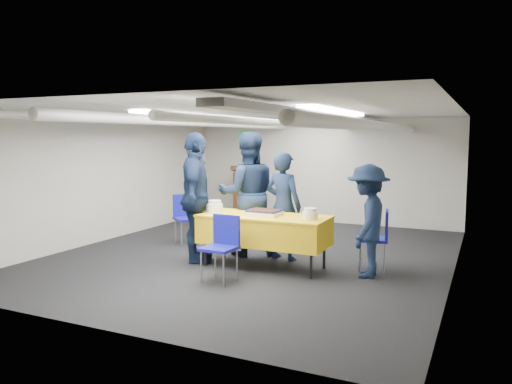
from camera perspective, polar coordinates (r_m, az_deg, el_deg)
ground at (r=8.15m, az=-0.14°, el=-7.18°), size 7.00×7.00×0.00m
room_shell at (r=8.26m, az=1.65°, el=5.69°), size 6.00×7.00×2.30m
serving_table at (r=7.28m, az=0.93°, el=-4.32°), size 1.88×0.82×0.77m
sheet_cake at (r=7.24m, az=0.94°, el=-2.35°), size 0.48×0.37×0.09m
plate_stack_left at (r=7.54m, az=-4.71°, el=-1.69°), size 0.23×0.23×0.18m
plate_stack_right at (r=6.92m, az=6.21°, el=-2.53°), size 0.21×0.21×0.16m
podium at (r=11.44m, az=-0.90°, el=-0.14°), size 0.62×0.53×1.25m
chair_near at (r=6.64m, az=-3.86°, el=-5.61°), size 0.44×0.44×0.87m
chair_right at (r=7.33m, az=13.85°, el=-4.65°), size 0.49×0.49×0.87m
chair_left at (r=9.06m, az=-8.03°, el=-2.44°), size 0.59×0.59×0.87m
sailor_a at (r=7.72m, az=3.14°, el=-1.59°), size 0.68×0.51×1.68m
sailor_b at (r=8.00m, az=-0.97°, el=-0.24°), size 1.21×1.14×1.98m
sailor_c at (r=7.60m, az=-6.92°, el=-0.65°), size 0.96×1.25×1.97m
sailor_d at (r=6.94m, az=12.62°, el=-3.23°), size 0.62×1.02×1.54m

